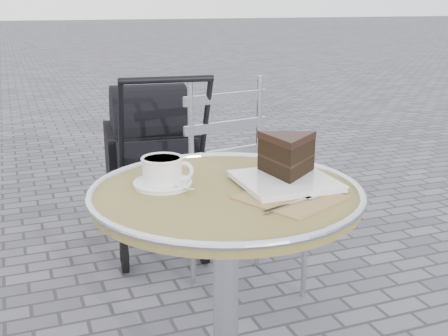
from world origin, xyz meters
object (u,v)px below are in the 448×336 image
object	(u,v)px
cake_plate_set	(287,161)
baby_stroller	(153,164)
cafe_table	(226,248)
bistro_chair	(236,162)
cappuccino_set	(163,173)

from	to	relation	value
cake_plate_set	baby_stroller	distance (m)	1.43
cafe_table	cake_plate_set	distance (m)	0.29
bistro_chair	baby_stroller	world-z (taller)	baby_stroller
cake_plate_set	bistro_chair	distance (m)	0.86
cafe_table	bistro_chair	world-z (taller)	bistro_chair
bistro_chair	cake_plate_set	bearing A→B (deg)	-113.37
cafe_table	baby_stroller	xyz separation A→B (m)	(0.14, 1.38, -0.15)
cafe_table	bistro_chair	xyz separation A→B (m)	(0.36, 0.81, -0.01)
cappuccino_set	cake_plate_set	xyz separation A→B (m)	(0.32, -0.09, 0.02)
cake_plate_set	cafe_table	bearing A→B (deg)	-178.24
cafe_table	cake_plate_set	world-z (taller)	cake_plate_set
cafe_table	cake_plate_set	bearing A→B (deg)	0.70
cappuccino_set	cafe_table	bearing A→B (deg)	-7.20
cake_plate_set	bistro_chair	xyz separation A→B (m)	(0.18, 0.81, -0.24)
cafe_table	bistro_chair	size ratio (longest dim) A/B	0.82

